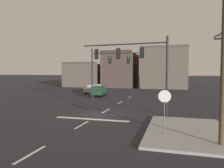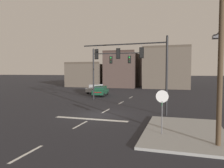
{
  "view_description": "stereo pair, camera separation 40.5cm",
  "coord_description": "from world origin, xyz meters",
  "px_view_note": "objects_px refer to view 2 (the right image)",
  "views": [
    {
      "loc": [
        6.56,
        -18.76,
        3.97
      ],
      "look_at": [
        0.51,
        2.41,
        2.7
      ],
      "focal_mm": 34.96,
      "sensor_mm": 36.0,
      "label": 1
    },
    {
      "loc": [
        6.94,
        -18.65,
        3.97
      ],
      "look_at": [
        0.51,
        2.41,
        2.7
      ],
      "focal_mm": 34.96,
      "sensor_mm": 36.0,
      "label": 2
    }
  ],
  "objects_px": {
    "car_lot_middle": "(101,91)",
    "utility_pole": "(220,48)",
    "car_lot_nearside": "(96,89)",
    "signal_mast_far_side": "(106,66)",
    "stop_sign": "(162,101)",
    "signal_mast_near_side": "(138,61)"
  },
  "relations": [
    {
      "from": "signal_mast_near_side",
      "to": "utility_pole",
      "type": "xyz_separation_m",
      "value": [
        5.7,
        -7.92,
        0.16
      ]
    },
    {
      "from": "signal_mast_far_side",
      "to": "stop_sign",
      "type": "relative_size",
      "value": 2.54
    },
    {
      "from": "stop_sign",
      "to": "car_lot_nearside",
      "type": "xyz_separation_m",
      "value": [
        -13.48,
        23.53,
        -1.29
      ]
    },
    {
      "from": "car_lot_nearside",
      "to": "utility_pole",
      "type": "bearing_deg",
      "value": -56.36
    },
    {
      "from": "signal_mast_far_side",
      "to": "car_lot_nearside",
      "type": "height_order",
      "value": "signal_mast_far_side"
    },
    {
      "from": "signal_mast_far_side",
      "to": "car_lot_middle",
      "type": "xyz_separation_m",
      "value": [
        -2.49,
        4.55,
        -3.88
      ]
    },
    {
      "from": "utility_pole",
      "to": "stop_sign",
      "type": "bearing_deg",
      "value": 158.36
    },
    {
      "from": "signal_mast_near_side",
      "to": "utility_pole",
      "type": "relative_size",
      "value": 0.88
    },
    {
      "from": "car_lot_nearside",
      "to": "car_lot_middle",
      "type": "relative_size",
      "value": 0.99
    },
    {
      "from": "signal_mast_near_side",
      "to": "car_lot_middle",
      "type": "height_order",
      "value": "signal_mast_near_side"
    },
    {
      "from": "signal_mast_far_side",
      "to": "car_lot_middle",
      "type": "bearing_deg",
      "value": 118.71
    },
    {
      "from": "signal_mast_far_side",
      "to": "car_lot_nearside",
      "type": "bearing_deg",
      "value": 119.75
    },
    {
      "from": "signal_mast_far_side",
      "to": "utility_pole",
      "type": "xyz_separation_m",
      "value": [
        11.6,
        -16.24,
        0.41
      ]
    },
    {
      "from": "stop_sign",
      "to": "car_lot_middle",
      "type": "relative_size",
      "value": 0.62
    },
    {
      "from": "car_lot_nearside",
      "to": "car_lot_middle",
      "type": "xyz_separation_m",
      "value": [
        2.35,
        -3.92,
        0.0
      ]
    },
    {
      "from": "car_lot_middle",
      "to": "utility_pole",
      "type": "relative_size",
      "value": 0.48
    },
    {
      "from": "stop_sign",
      "to": "utility_pole",
      "type": "bearing_deg",
      "value": -21.64
    },
    {
      "from": "signal_mast_near_side",
      "to": "signal_mast_far_side",
      "type": "height_order",
      "value": "signal_mast_far_side"
    },
    {
      "from": "signal_mast_near_side",
      "to": "car_lot_nearside",
      "type": "bearing_deg",
      "value": 122.61
    },
    {
      "from": "car_lot_middle",
      "to": "stop_sign",
      "type": "bearing_deg",
      "value": -60.42
    },
    {
      "from": "car_lot_nearside",
      "to": "signal_mast_near_side",
      "type": "bearing_deg",
      "value": -57.39
    },
    {
      "from": "signal_mast_near_side",
      "to": "car_lot_middle",
      "type": "bearing_deg",
      "value": 123.12
    }
  ]
}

